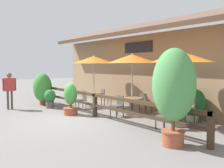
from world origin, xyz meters
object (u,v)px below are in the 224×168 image
Objects in this scene: potted_plant_broad_leaf at (174,88)px; potted_plant_entrance_palm at (192,103)px; dining_table_middle at (132,101)px; patio_umbrella_far at (182,57)px; chair_far_streetside at (166,115)px; chair_middle_streetside at (118,105)px; potted_plant_tall_tropical at (50,97)px; chair_middle_wallside at (145,102)px; chair_far_wallside at (192,110)px; chair_near_wallside at (105,96)px; dining_table_far at (180,110)px; dining_table_near at (94,96)px; potted_plant_small_flowering at (71,99)px; pedestrian at (9,86)px; patio_umbrella_near at (94,60)px; chair_near_streetside at (82,99)px; patio_umbrella_middle at (132,59)px; potted_plant_corner_fern at (42,88)px.

potted_plant_entrance_palm is at bearing 115.65° from potted_plant_broad_leaf.
patio_umbrella_far is at bearing -2.72° from dining_table_middle.
chair_middle_streetside is at bearing -179.59° from chair_far_streetside.
potted_plant_tall_tropical reaches higher than chair_middle_streetside.
potted_plant_entrance_palm is at bearing -174.46° from chair_middle_wallside.
patio_umbrella_far is 3.02× the size of chair_far_wallside.
patio_umbrella_far is (2.64, 0.60, 1.90)m from chair_middle_streetside.
chair_near_wallside reaches higher than dining_table_far.
chair_far_streetside is 2.00m from potted_plant_broad_leaf.
dining_table_near is at bearing 163.78° from potted_plant_broad_leaf.
patio_umbrella_far is at bearing 25.20° from potted_plant_small_flowering.
chair_near_wallside is 0.89× the size of dining_table_far.
dining_table_near is 1.12× the size of chair_far_wallside.
pedestrian is (-4.58, -3.73, 0.55)m from dining_table_middle.
potted_plant_tall_tropical is at bearing 81.98° from chair_near_wallside.
chair_middle_wallside is at bearing -4.55° from chair_far_wallside.
potted_plant_entrance_palm is (4.95, 1.17, -1.71)m from patio_umbrella_near.
dining_table_middle is 0.73m from chair_middle_streetside.
chair_far_wallside reaches higher than dining_table_middle.
chair_far_wallside is (0.04, 1.44, 0.00)m from chair_far_streetside.
chair_near_wallside is at bearing 94.41° from dining_table_near.
chair_far_streetside is (5.10, 0.08, 0.00)m from chair_near_streetside.
chair_near_streetside is at bearing 170.03° from potted_plant_broad_leaf.
potted_plant_small_flowering is (1.05, -1.92, 0.10)m from dining_table_near.
patio_umbrella_middle is at bearing 151.60° from potted_plant_broad_leaf.
patio_umbrella_near is 2.84× the size of potted_plant_tall_tropical.
patio_umbrella_near is 3.02× the size of chair_middle_wallside.
potted_plant_broad_leaf is (3.76, -2.03, -0.86)m from patio_umbrella_middle.
potted_plant_tall_tropical is at bearing -162.86° from patio_umbrella_far.
chair_middle_wallside is (0.06, 0.73, -0.09)m from dining_table_middle.
potted_plant_entrance_palm is (-1.46, 3.03, -0.85)m from potted_plant_broad_leaf.
potted_plant_tall_tropical is 7.54m from potted_plant_broad_leaf.
chair_far_streetside is 4.31m from potted_plant_small_flowering.
patio_umbrella_middle is 2.03m from chair_middle_wallside.
potted_plant_entrance_palm reaches higher than chair_middle_streetside.
chair_far_wallside is (2.50, -0.13, 0.00)m from chair_middle_wallside.
patio_umbrella_middle reaches higher than chair_near_streetside.
dining_table_far is 2.43m from potted_plant_broad_leaf.
patio_umbrella_near is at bearing -179.50° from dining_table_far.
patio_umbrella_far reaches higher than potted_plant_entrance_palm.
chair_middle_streetside is 0.69× the size of potted_plant_entrance_palm.
chair_near_streetside is 0.51× the size of potted_plant_corner_fern.
potted_plant_entrance_palm is at bearing 104.18° from dining_table_far.
chair_near_wallside is 1.00× the size of chair_middle_wallside.
potted_plant_corner_fern is (-4.91, -1.95, -1.46)m from patio_umbrella_middle.
chair_near_streetside is 0.64× the size of potted_plant_small_flowering.
dining_table_middle is 2.63m from potted_plant_small_flowering.
chair_far_wallside is 0.51× the size of potted_plant_corner_fern.
patio_umbrella_near is 3.02× the size of chair_far_streetside.
patio_umbrella_near is 2.04m from chair_near_wallside.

